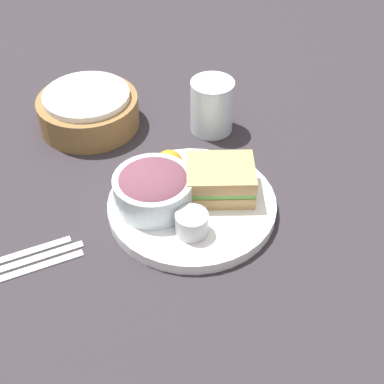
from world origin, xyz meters
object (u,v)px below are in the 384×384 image
salad_bowl (153,187)px  dressing_cup (192,223)px  bread_basket (88,110)px  fork (18,273)px  sandwich (220,180)px  knife (16,264)px  plate (192,205)px  spoon (14,256)px  drink_glass (212,106)px

salad_bowl → dressing_cup: salad_bowl is taller
bread_basket → fork: bearing=-123.8°
sandwich → knife: sandwich is taller
dressing_cup → bread_basket: (-0.05, 0.37, -0.00)m
plate → knife: 0.29m
bread_basket → sandwich: bearing=-66.9°
plate → sandwich: (0.05, 0.00, 0.04)m
sandwich → salad_bowl: bearing=167.7°
salad_bowl → knife: bearing=-175.6°
knife → spoon: (0.00, 0.02, 0.00)m
salad_bowl → spoon: salad_bowl is taller
salad_bowl → dressing_cup: (0.03, -0.09, -0.01)m
knife → spoon: bearing=-90.0°
knife → dressing_cup: bearing=166.5°
bread_basket → spoon: size_ratio=1.11×
plate → spoon: (-0.29, 0.02, -0.01)m
sandwich → drink_glass: bearing=66.7°
dressing_cup → spoon: (-0.26, 0.09, -0.04)m
salad_bowl → drink_glass: drink_glass is taller
dressing_cup → spoon: bearing=161.7°
spoon → salad_bowl: bearing=-178.8°
fork → knife: bearing=-90.0°
sandwich → drink_glass: size_ratio=1.31×
plate → dressing_cup: size_ratio=5.44×
salad_bowl → plate: bearing=-22.6°
salad_bowl → spoon: 0.24m
drink_glass → dressing_cup: bearing=-123.0°
fork → spoon: size_ratio=1.11×
bread_basket → dressing_cup: bearing=-82.4°
fork → spoon: (0.00, 0.04, 0.00)m
drink_glass → spoon: size_ratio=0.59×
drink_glass → knife: drink_glass is taller
plate → sandwich: size_ratio=2.02×
fork → spoon: same height
drink_glass → spoon: 0.46m
dressing_cup → fork: 0.27m
sandwich → fork: 0.35m
fork → knife: (0.00, 0.02, 0.00)m
salad_bowl → dressing_cup: 0.09m
salad_bowl → fork: (-0.24, -0.04, -0.05)m
bread_basket → knife: (-0.21, -0.30, -0.03)m
salad_bowl → bread_basket: 0.28m
sandwich → bread_basket: 0.33m
dressing_cup → fork: dressing_cup is taller
drink_glass → spoon: drink_glass is taller
bread_basket → fork: 0.39m
plate → salad_bowl: salad_bowl is taller
drink_glass → knife: size_ratio=0.51×
bread_basket → knife: bearing=-125.3°
drink_glass → bread_basket: 0.24m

